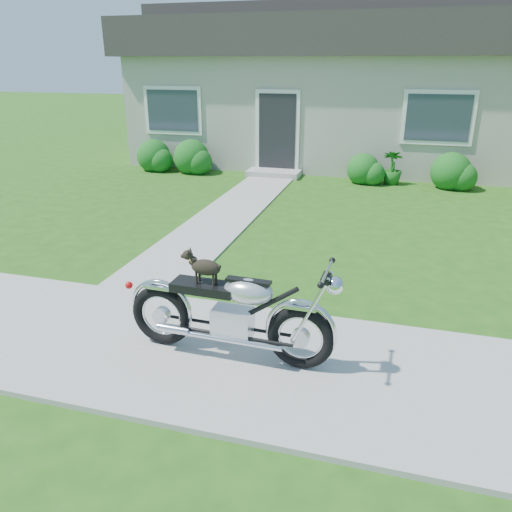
# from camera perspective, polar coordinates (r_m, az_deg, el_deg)

# --- Properties ---
(ground) EXTENTS (80.00, 80.00, 0.00)m
(ground) POSITION_cam_1_polar(r_m,az_deg,el_deg) (5.38, -4.92, -11.04)
(ground) COLOR #235114
(ground) RESTS_ON ground
(sidewalk) EXTENTS (24.00, 2.20, 0.04)m
(sidewalk) POSITION_cam_1_polar(r_m,az_deg,el_deg) (5.37, -4.92, -10.86)
(sidewalk) COLOR #9E9B93
(sidewalk) RESTS_ON ground
(walkway) EXTENTS (1.20, 8.00, 0.03)m
(walkway) POSITION_cam_1_polar(r_m,az_deg,el_deg) (10.17, -2.96, 4.99)
(walkway) COLOR #9E9B93
(walkway) RESTS_ON ground
(house) EXTENTS (12.60, 7.03, 4.50)m
(house) POSITION_cam_1_polar(r_m,az_deg,el_deg) (16.32, 10.56, 18.50)
(house) COLOR #BBB5A9
(house) RESTS_ON ground
(shrub_row) EXTENTS (8.80, 0.98, 0.98)m
(shrub_row) POSITION_cam_1_polar(r_m,az_deg,el_deg) (13.35, 1.89, 10.64)
(shrub_row) COLOR #175A19
(shrub_row) RESTS_ON ground
(potted_plant_left) EXTENTS (0.83, 0.76, 0.78)m
(potted_plant_left) POSITION_cam_1_polar(r_m,az_deg,el_deg) (14.18, -7.90, 11.07)
(potted_plant_left) COLOR #275917
(potted_plant_left) RESTS_ON ground
(potted_plant_right) EXTENTS (0.49, 0.49, 0.84)m
(potted_plant_right) POSITION_cam_1_polar(r_m,az_deg,el_deg) (13.01, 15.34, 9.73)
(potted_plant_right) COLOR #1B641B
(potted_plant_right) RESTS_ON ground
(motorcycle_with_dog) EXTENTS (2.22, 0.60, 1.11)m
(motorcycle_with_dog) POSITION_cam_1_polar(r_m,az_deg,el_deg) (5.01, -2.73, -6.47)
(motorcycle_with_dog) COLOR black
(motorcycle_with_dog) RESTS_ON sidewalk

